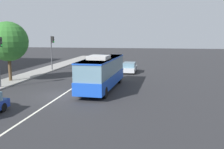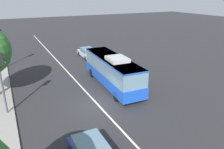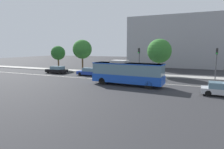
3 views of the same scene
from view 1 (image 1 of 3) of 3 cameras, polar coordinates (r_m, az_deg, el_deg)
name	(u,v)px [view 1 (image 1 of 3)]	position (r m, az deg, el deg)	size (l,w,h in m)	color
ground_plane	(61,96)	(22.67, -11.55, -4.79)	(160.00, 160.00, 0.00)	#28282B
lane_centre_line	(61,96)	(22.67, -11.56, -4.77)	(76.00, 0.16, 0.01)	silver
transit_bus	(102,71)	(24.52, -2.27, 0.75)	(10.11, 2.98, 3.46)	#1947B7
sedan_silver	(129,67)	(35.76, 4.02, 1.62)	(4.52, 1.87, 1.46)	#B7BABF
traffic_light_near_corner	(52,47)	(38.42, -13.54, 6.16)	(0.34, 0.62, 5.20)	#47474C
street_tree_kerbside_left	(8,42)	(30.67, -22.69, 6.97)	(4.47, 4.47, 6.85)	#4C3823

